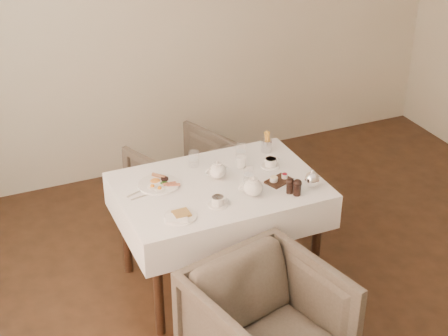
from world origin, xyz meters
TOP-DOWN VIEW (x-y plane):
  - table at (-0.55, 0.79)m, footprint 1.28×0.88m
  - armchair_near at (-0.65, -0.12)m, footprint 0.90×0.91m
  - armchair_far at (-0.47, 1.64)m, footprint 0.88×0.89m
  - breakfast_plate at (-0.90, 0.93)m, footprint 0.26×0.26m
  - side_plate at (-0.91, 0.52)m, footprint 0.21×0.19m
  - teapot_centre at (-0.53, 0.86)m, footprint 0.16×0.13m
  - teapot_front at (-0.41, 0.58)m, footprint 0.20×0.17m
  - creamer at (-0.33, 0.93)m, footprint 0.07×0.07m
  - teacup_near at (-0.65, 0.56)m, footprint 0.12×0.12m
  - teacup_far at (-0.14, 0.86)m, footprint 0.12×0.12m
  - glass_left at (-0.61, 1.08)m, footprint 0.10×0.10m
  - glass_mid at (-0.36, 0.75)m, footprint 0.07×0.07m
  - glass_right at (-0.27, 1.05)m, footprint 0.08×0.08m
  - condiment_board at (-0.19, 0.66)m, footprint 0.19×0.16m
  - pepper_mill_left at (-0.19, 0.52)m, footprint 0.07×0.07m
  - pepper_mill_right at (-0.16, 0.47)m, footprint 0.07×0.07m
  - silver_pot at (-0.03, 0.52)m, footprint 0.13×0.11m
  - fries_cup at (-0.07, 1.07)m, footprint 0.07×0.07m
  - cutlery_fork at (-1.04, 0.90)m, footprint 0.18×0.09m
  - cutlery_knife at (-1.03, 0.84)m, footprint 0.18×0.05m

SIDE VIEW (x-z plane):
  - armchair_far at x=-0.47m, z-range 0.00..0.63m
  - armchair_near at x=-0.65m, z-range 0.00..0.70m
  - table at x=-0.55m, z-range 0.26..1.02m
  - cutlery_knife at x=-1.03m, z-range 0.76..0.76m
  - cutlery_fork at x=-1.04m, z-range 0.76..0.76m
  - side_plate at x=-0.91m, z-range 0.75..0.78m
  - breakfast_plate at x=-0.90m, z-range 0.75..0.78m
  - condiment_board at x=-0.19m, z-range 0.75..0.79m
  - teacup_near at x=-0.65m, z-range 0.75..0.81m
  - teacup_far at x=-0.14m, z-range 0.75..0.81m
  - creamer at x=-0.33m, z-range 0.76..0.83m
  - glass_mid at x=-0.36m, z-range 0.76..0.85m
  - glass_right at x=-0.27m, z-range 0.76..0.85m
  - glass_left at x=-0.61m, z-range 0.76..0.86m
  - pepper_mill_left at x=-0.19m, z-range 0.76..0.86m
  - pepper_mill_right at x=-0.16m, z-range 0.76..0.87m
  - silver_pot at x=-0.03m, z-range 0.76..0.88m
  - teapot_centre at x=-0.53m, z-range 0.76..0.88m
  - teapot_front at x=-0.41m, z-range 0.76..0.89m
  - fries_cup at x=-0.07m, z-range 0.75..0.90m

